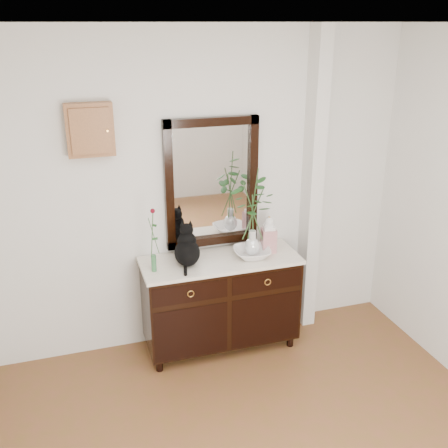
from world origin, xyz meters
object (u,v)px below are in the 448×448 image
object	(u,v)px
cat	(187,245)
ginger_jar	(269,234)
lotus_bowl	(252,253)
sideboard	(220,298)

from	to	relation	value
cat	ginger_jar	xyz separation A→B (m)	(0.73, 0.04, -0.01)
lotus_bowl	ginger_jar	xyz separation A→B (m)	(0.18, 0.07, 0.12)
cat	lotus_bowl	world-z (taller)	cat
sideboard	lotus_bowl	bearing A→B (deg)	-9.51
sideboard	ginger_jar	xyz separation A→B (m)	(0.44, 0.02, 0.54)
ginger_jar	cat	bearing A→B (deg)	-177.05
cat	ginger_jar	size ratio (longest dim) A/B	1.05
sideboard	ginger_jar	bearing A→B (deg)	3.18
lotus_bowl	sideboard	bearing A→B (deg)	170.49
cat	ginger_jar	world-z (taller)	cat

